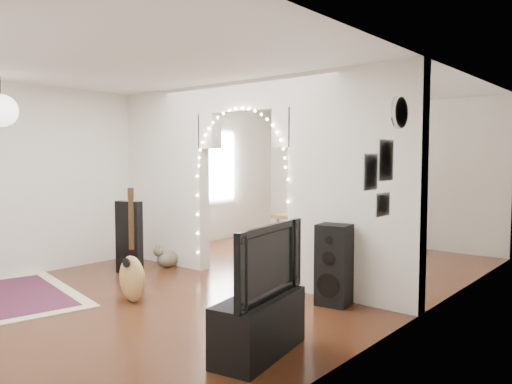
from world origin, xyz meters
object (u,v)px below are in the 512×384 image
Objects in this scene: dining_table at (316,220)px; dining_chair_left at (288,254)px; acoustic_guitar at (132,260)px; media_console at (259,326)px; dining_chair_right at (362,249)px; floor_speaker at (334,265)px; bookcase at (328,202)px.

dining_table reaches higher than dining_chair_left.
dining_table is (0.44, 3.19, 0.19)m from acoustic_guitar.
dining_chair_left is at bearing 111.61° from media_console.
acoustic_guitar reaches higher than dining_chair_right.
dining_chair_right is at bearing 101.73° from floor_speaker.
dining_chair_left is (-1.74, 2.80, -0.03)m from media_console.
dining_table is at bearing -158.76° from dining_chair_right.
media_console is (0.26, -1.64, -0.21)m from floor_speaker.
media_console is (2.12, -0.25, -0.24)m from acoustic_guitar.
media_console is 0.61× the size of bookcase.
dining_table is 2.52× the size of dining_chair_left.
bookcase reaches higher than floor_speaker.
acoustic_guitar is 0.68× the size of bookcase.
media_console is at bearing -89.22° from floor_speaker.
acoustic_guitar is 3.23m from dining_table.
media_console is 3.85m from dining_table.
dining_chair_left is 1.23m from dining_chair_right.
floor_speaker is 1.74× the size of dining_chair_right.
dining_chair_left is (0.37, 2.55, -0.27)m from acoustic_guitar.
floor_speaker is at bearing -79.55° from dining_chair_right.
media_console is at bearing -63.90° from dining_table.
dining_chair_right is at bearing 32.60° from dining_chair_left.
acoustic_guitar is 2.35× the size of dining_chair_left.
floor_speaker is at bearing -60.94° from dining_chair_left.
acoustic_guitar is 4.62m from bookcase.
media_console is 5.41m from bookcase.
bookcase is 1.37× the size of dining_table.
dining_table is at bearing 119.95° from floor_speaker.
dining_table is 2.27× the size of dining_chair_right.
floor_speaker is 1.93× the size of dining_chair_left.
floor_speaker reaches higher than media_console.
dining_chair_right reaches higher than dining_chair_left.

